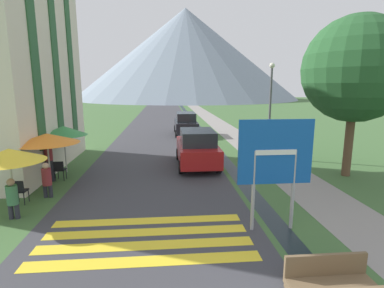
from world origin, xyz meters
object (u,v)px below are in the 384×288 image
(cafe_umbrella_middle_orange, at_px, (47,138))
(tree_by_path, at_px, (356,70))
(person_standing_terrace, at_px, (49,157))
(streetlamp, at_px, (270,103))
(cafe_umbrella_rear_green, at_px, (63,131))
(parked_car_far, at_px, (186,124))
(cafe_umbrella_front_yellow, at_px, (9,155))
(person_seated_far, at_px, (47,178))
(road_sign, at_px, (275,160))
(cafe_chair_near_right, at_px, (19,190))
(cafe_chair_far_left, at_px, (60,169))
(cafe_chair_far_right, at_px, (47,169))
(parked_car_near, at_px, (197,148))
(person_seated_near, at_px, (12,197))

(cafe_umbrella_middle_orange, distance_m, tree_by_path, 12.77)
(person_standing_terrace, xyz_separation_m, streetlamp, (10.45, 3.17, 2.01))
(cafe_umbrella_rear_green, bearing_deg, person_standing_terrace, -99.88)
(parked_car_far, distance_m, cafe_umbrella_front_yellow, 16.40)
(cafe_umbrella_middle_orange, xyz_separation_m, person_seated_far, (0.26, -1.01, -1.27))
(person_standing_terrace, distance_m, tree_by_path, 13.32)
(road_sign, bearing_deg, person_standing_terrace, 147.29)
(person_seated_far, relative_size, person_standing_terrace, 0.72)
(cafe_umbrella_front_yellow, distance_m, cafe_umbrella_middle_orange, 2.47)
(person_seated_far, bearing_deg, cafe_umbrella_middle_orange, 104.36)
(cafe_chair_near_right, bearing_deg, tree_by_path, -7.82)
(cafe_chair_far_left, relative_size, person_standing_terrace, 0.48)
(cafe_chair_far_right, height_order, cafe_chair_far_left, same)
(person_standing_terrace, bearing_deg, cafe_chair_near_right, -91.85)
(cafe_chair_far_right, xyz_separation_m, cafe_umbrella_front_yellow, (0.31, -3.49, 1.39))
(parked_car_near, bearing_deg, cafe_chair_far_right, -164.54)
(parked_car_far, xyz_separation_m, cafe_umbrella_rear_green, (-6.25, -10.40, 1.03))
(cafe_umbrella_front_yellow, height_order, streetlamp, streetlamp)
(parked_car_near, bearing_deg, person_seated_far, -146.37)
(parked_car_far, bearing_deg, cafe_chair_near_right, -114.75)
(cafe_umbrella_rear_green, relative_size, person_seated_near, 1.72)
(cafe_chair_far_right, relative_size, streetlamp, 0.17)
(cafe_chair_far_left, bearing_deg, cafe_chair_far_right, 147.07)
(cafe_umbrella_front_yellow, bearing_deg, streetlamp, 32.39)
(parked_car_far, distance_m, cafe_chair_far_right, 13.38)
(person_seated_far, distance_m, person_standing_terrace, 2.03)
(parked_car_far, bearing_deg, cafe_chair_far_right, -119.75)
(road_sign, distance_m, person_seated_near, 7.72)
(parked_car_far, distance_m, cafe_umbrella_rear_green, 12.18)
(person_seated_near, height_order, streetlamp, streetlamp)
(parked_car_far, height_order, cafe_umbrella_front_yellow, cafe_umbrella_front_yellow)
(person_seated_near, bearing_deg, road_sign, -10.06)
(parked_car_near, xyz_separation_m, person_seated_near, (-6.13, -5.59, -0.22))
(road_sign, bearing_deg, cafe_chair_far_right, 147.12)
(parked_car_near, bearing_deg, streetlamp, 16.86)
(parked_car_near, height_order, person_standing_terrace, parked_car_near)
(person_standing_terrace, bearing_deg, tree_by_path, -1.37)
(cafe_umbrella_middle_orange, height_order, person_seated_far, cafe_umbrella_middle_orange)
(cafe_umbrella_front_yellow, bearing_deg, road_sign, -12.05)
(cafe_chair_near_right, distance_m, cafe_umbrella_front_yellow, 1.65)
(person_standing_terrace, xyz_separation_m, tree_by_path, (12.83, -0.31, 3.57))
(road_sign, relative_size, parked_car_far, 0.67)
(cafe_umbrella_front_yellow, bearing_deg, parked_car_far, 67.27)
(road_sign, bearing_deg, streetlamp, 71.67)
(parked_car_near, bearing_deg, cafe_umbrella_front_yellow, -139.63)
(person_seated_far, bearing_deg, cafe_umbrella_rear_green, 96.53)
(cafe_chair_near_right, xyz_separation_m, streetlamp, (10.53, 5.67, 2.53))
(person_seated_near, relative_size, tree_by_path, 0.18)
(parked_car_near, relative_size, streetlamp, 0.83)
(parked_car_far, relative_size, person_standing_terrace, 2.58)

